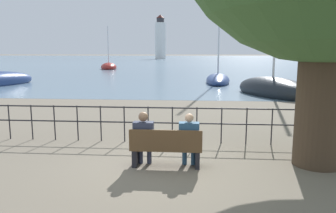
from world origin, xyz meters
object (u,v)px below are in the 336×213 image
at_px(sailboat_0, 218,79).
at_px(harbor_lighthouse, 160,39).
at_px(sailboat_2, 109,67).
at_px(park_bench, 166,149).
at_px(seated_person_right, 189,138).
at_px(seated_person_left, 144,136).
at_px(sailboat_3, 272,90).

bearing_deg(sailboat_0, harbor_lighthouse, 101.84).
relative_size(sailboat_2, harbor_lighthouse, 0.39).
distance_m(park_bench, harbor_lighthouse, 134.59).
bearing_deg(seated_person_right, sailboat_2, 107.07).
bearing_deg(sailboat_0, seated_person_left, -94.98).
height_order(seated_person_left, sailboat_3, sailboat_3).
xyz_separation_m(park_bench, sailboat_0, (2.64, 21.86, -0.13)).
xyz_separation_m(seated_person_left, harbor_lighthouse, (-13.67, 133.52, 7.89)).
xyz_separation_m(park_bench, seated_person_left, (-0.52, 0.07, 0.27)).
bearing_deg(harbor_lighthouse, seated_person_left, -84.15).
xyz_separation_m(seated_person_right, sailboat_2, (-13.74, 44.75, -0.36)).
distance_m(park_bench, seated_person_right, 0.58).
xyz_separation_m(seated_person_left, sailboat_3, (5.90, 13.19, -0.35)).
bearing_deg(harbor_lighthouse, seated_person_right, -83.72).
bearing_deg(sailboat_2, seated_person_right, -89.43).
bearing_deg(seated_person_left, sailboat_3, 65.89).
xyz_separation_m(sailboat_2, harbor_lighthouse, (-0.97, 88.77, 8.27)).
relative_size(seated_person_right, sailboat_2, 0.17).
bearing_deg(sailboat_2, sailboat_0, -71.86).
bearing_deg(seated_person_left, sailboat_2, 105.85).
bearing_deg(seated_person_left, harbor_lighthouse, 95.85).
bearing_deg(park_bench, sailboat_0, 83.11).
bearing_deg(seated_person_right, park_bench, -171.93).
bearing_deg(sailboat_2, park_bench, -90.06).
height_order(seated_person_right, sailboat_2, sailboat_2).
height_order(seated_person_left, harbor_lighthouse, harbor_lighthouse).
distance_m(seated_person_left, sailboat_3, 14.45).
xyz_separation_m(sailboat_0, harbor_lighthouse, (-16.83, 111.73, 8.29)).
distance_m(sailboat_0, harbor_lighthouse, 113.30).
height_order(seated_person_left, sailboat_0, sailboat_0).
distance_m(park_bench, seated_person_left, 0.59).
distance_m(park_bench, sailboat_2, 46.73).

